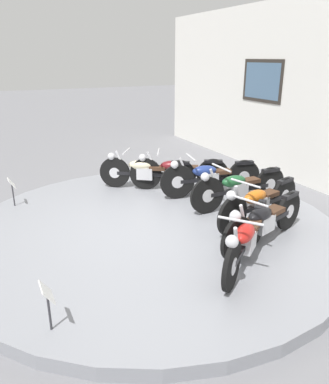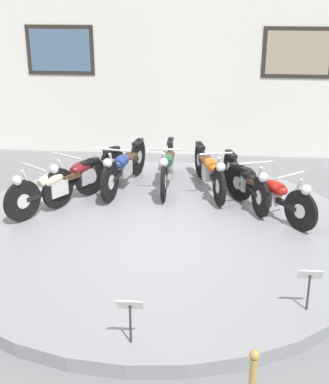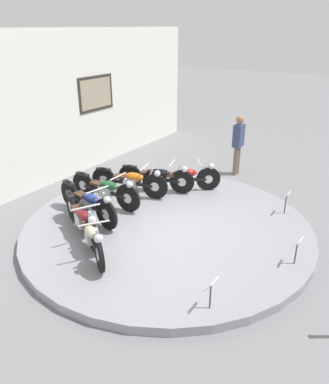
# 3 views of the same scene
# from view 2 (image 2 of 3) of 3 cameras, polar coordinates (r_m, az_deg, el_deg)

# --- Properties ---
(ground_plane) EXTENTS (60.00, 60.00, 0.00)m
(ground_plane) POSITION_cam_2_polar(r_m,az_deg,el_deg) (7.84, -0.75, -4.90)
(ground_plane) COLOR slate
(display_platform) EXTENTS (6.00, 6.00, 0.17)m
(display_platform) POSITION_cam_2_polar(r_m,az_deg,el_deg) (7.80, -0.75, -4.34)
(display_platform) COLOR gray
(display_platform) RESTS_ON ground_plane
(back_wall) EXTENTS (14.00, 0.22, 3.94)m
(back_wall) POSITION_cam_2_polar(r_m,az_deg,el_deg) (11.25, 1.36, 13.84)
(back_wall) COLOR white
(back_wall) RESTS_ON ground_plane
(motorcycle_cream) EXTENTS (1.18, 1.65, 0.79)m
(motorcycle_cream) POSITION_cam_2_polar(r_m,az_deg,el_deg) (8.46, -11.51, 0.74)
(motorcycle_cream) COLOR black
(motorcycle_cream) RESTS_ON display_platform
(motorcycle_maroon) EXTENTS (0.98, 1.79, 0.80)m
(motorcycle_maroon) POSITION_cam_2_polar(r_m,az_deg,el_deg) (8.88, -8.50, 2.02)
(motorcycle_maroon) COLOR black
(motorcycle_maroon) RESTS_ON display_platform
(motorcycle_blue) EXTENTS (0.59, 1.98, 0.81)m
(motorcycle_blue) POSITION_cam_2_polar(r_m,az_deg,el_deg) (9.12, -4.36, 2.79)
(motorcycle_blue) COLOR black
(motorcycle_blue) RESTS_ON display_platform
(motorcycle_green) EXTENTS (0.54, 2.00, 0.80)m
(motorcycle_green) POSITION_cam_2_polar(r_m,az_deg,el_deg) (9.16, 0.28, 2.91)
(motorcycle_green) COLOR black
(motorcycle_green) RESTS_ON display_platform
(motorcycle_orange) EXTENTS (0.64, 1.93, 0.79)m
(motorcycle_orange) POSITION_cam_2_polar(r_m,az_deg,el_deg) (9.01, 4.83, 2.44)
(motorcycle_orange) COLOR black
(motorcycle_orange) RESTS_ON display_platform
(motorcycle_black) EXTENTS (0.71, 1.88, 0.78)m
(motorcycle_black) POSITION_cam_2_polar(r_m,az_deg,el_deg) (8.66, 8.64, 1.41)
(motorcycle_black) COLOR black
(motorcycle_black) RESTS_ON display_platform
(motorcycle_red) EXTENTS (1.24, 1.58, 0.78)m
(motorcycle_red) POSITION_cam_2_polar(r_m,az_deg,el_deg) (8.18, 11.20, -0.04)
(motorcycle_red) COLOR black
(motorcycle_red) RESTS_ON display_platform
(info_placard_front_centre) EXTENTS (0.26, 0.11, 0.51)m
(info_placard_front_centre) POSITION_cam_2_polar(r_m,az_deg,el_deg) (5.30, -3.69, -12.53)
(info_placard_front_centre) COLOR #333338
(info_placard_front_centre) RESTS_ON display_platform
(info_placard_front_right) EXTENTS (0.26, 0.11, 0.51)m
(info_placard_front_right) POSITION_cam_2_polar(r_m,az_deg,el_deg) (5.97, 15.23, -9.05)
(info_placard_front_right) COLOR #333338
(info_placard_front_right) RESTS_ON display_platform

